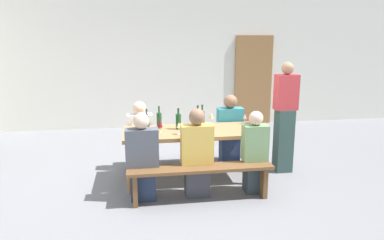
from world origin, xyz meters
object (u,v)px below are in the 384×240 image
object	(u,v)px
wine_glass_2	(245,117)
wine_bottle_5	(178,121)
wine_glass_4	(160,124)
wine_bottle_4	(202,117)
seated_guest_far_1	(230,132)
bench_near	(201,174)
wooden_door	(253,80)
wine_bottle_3	(147,128)
wine_bottle_0	(159,120)
wine_bottle_2	(147,124)
seated_guest_near_2	(255,154)
standing_host	(285,119)
wine_glass_1	(211,116)
wine_bottle_1	(198,120)
seated_guest_near_0	(142,159)
wine_glass_3	(179,125)
seated_guest_near_1	(197,155)
tasting_table	(192,135)
wine_glass_0	(133,123)
seated_guest_far_0	(140,137)

from	to	relation	value
wine_glass_2	wine_bottle_5	bearing A→B (deg)	-170.67
wine_bottle_5	wine_glass_4	xyz separation A→B (m)	(-0.28, -0.14, 0.00)
wine_bottle_4	seated_guest_far_1	xyz separation A→B (m)	(0.50, 0.24, -0.31)
bench_near	wine_bottle_5	size ratio (longest dim) A/B	6.07
wooden_door	wine_bottle_5	size ratio (longest dim) A/B	6.83
wine_bottle_3	wine_bottle_0	bearing A→B (deg)	65.22
wine_bottle_2	wine_bottle_3	distance (m)	0.20
wine_bottle_3	seated_guest_near_2	size ratio (longest dim) A/B	0.28
standing_host	wine_glass_4	bearing A→B (deg)	5.36
bench_near	wine_bottle_3	distance (m)	0.96
wine_glass_1	wine_glass_4	bearing A→B (deg)	-156.52
wine_bottle_1	seated_guest_near_0	world-z (taller)	seated_guest_near_0
bench_near	wine_bottle_4	bearing A→B (deg)	78.61
bench_near	wine_bottle_4	distance (m)	1.17
wine_bottle_5	seated_guest_far_1	distance (m)	1.06
wooden_door	wine_glass_2	bearing A→B (deg)	-110.47
wine_bottle_1	wine_bottle_4	world-z (taller)	wine_bottle_1
bench_near	wine_glass_2	world-z (taller)	wine_glass_2
bench_near	wine_glass_3	xyz separation A→B (m)	(-0.21, 0.52, 0.52)
bench_near	seated_guest_near_2	xyz separation A→B (m)	(0.76, 0.15, 0.18)
wine_bottle_4	wine_bottle_2	bearing A→B (deg)	-158.50
wine_bottle_2	wine_glass_2	distance (m)	1.53
wine_bottle_1	wine_bottle_2	xyz separation A→B (m)	(-0.74, -0.10, -0.01)
seated_guest_near_2	wine_bottle_3	bearing A→B (deg)	76.27
wine_bottle_3	standing_host	distance (m)	2.14
seated_guest_near_1	wine_bottle_0	bearing A→B (deg)	29.88
wine_bottle_3	wine_glass_4	xyz separation A→B (m)	(0.18, 0.17, 0.01)
wooden_door	tasting_table	distance (m)	3.92
wine_glass_1	seated_guest_near_1	bearing A→B (deg)	-113.28
seated_guest_near_1	wine_glass_4	bearing A→B (deg)	40.51
wooden_door	wine_glass_4	world-z (taller)	wooden_door
seated_guest_near_1	seated_guest_near_2	xyz separation A→B (m)	(0.78, 0.00, -0.02)
wine_glass_0	wine_glass_4	world-z (taller)	wine_glass_4
wine_glass_2	wine_glass_3	distance (m)	1.17
wine_bottle_2	seated_guest_near_1	distance (m)	0.88
wine_bottle_0	seated_guest_near_0	world-z (taller)	seated_guest_near_0
seated_guest_near_1	seated_guest_far_1	xyz separation A→B (m)	(0.74, 1.12, -0.00)
wooden_door	wine_bottle_4	size ratio (longest dim) A/B	6.83
wine_bottle_1	seated_guest_far_1	world-z (taller)	seated_guest_far_1
wine_glass_2	wooden_door	bearing A→B (deg)	69.53
wine_bottle_1	wine_glass_2	xyz separation A→B (m)	(0.77, 0.18, -0.02)
seated_guest_near_0	wine_bottle_2	bearing A→B (deg)	-9.02
bench_near	wine_glass_4	size ratio (longest dim) A/B	10.51
wine_bottle_1	wine_bottle_4	distance (m)	0.26
wine_bottle_1	seated_guest_far_0	distance (m)	1.03
tasting_table	seated_guest_far_1	xyz separation A→B (m)	(0.71, 0.56, -0.12)
wine_glass_1	wine_glass_3	distance (m)	0.76
wine_glass_2	seated_guest_near_2	distance (m)	0.90
wine_bottle_0	seated_guest_near_1	distance (m)	0.93
seated_guest_near_1	standing_host	bearing A→B (deg)	-64.88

